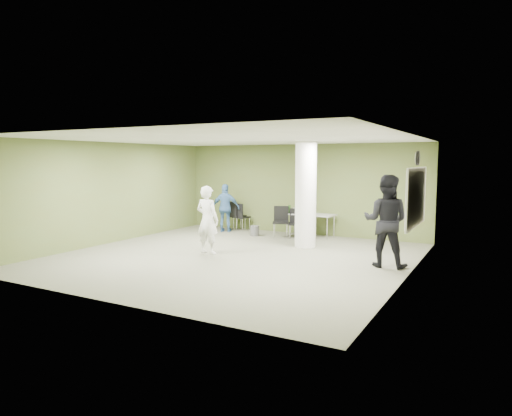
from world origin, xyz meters
The scene contains 17 objects.
floor centered at (0.00, 0.00, 0.00)m, with size 8.00×8.00×0.00m, color #585A47.
ceiling centered at (0.00, 0.00, 2.80)m, with size 8.00×8.00×0.00m, color white.
wall_back centered at (0.00, 4.00, 1.40)m, with size 8.00×0.02×2.80m, color #555E2C.
wall_left centered at (-4.00, 0.00, 1.40)m, with size 0.02×8.00×2.80m, color #555E2C.
wall_right_cream centered at (4.00, 0.00, 1.40)m, with size 0.02×8.00×2.80m, color beige.
column centered at (1.00, 2.00, 1.40)m, with size 0.56×0.56×2.80m, color silver.
whiteboard centered at (3.92, 1.20, 1.50)m, with size 0.05×2.30×1.30m.
wall_clock centered at (3.92, 1.20, 2.35)m, with size 0.06×0.32×0.32m.
folding_table centered at (0.50, 3.54, 0.65)m, with size 1.51×0.74×0.95m.
wastebasket centered at (-1.03, 2.89, 0.15)m, with size 0.27×0.27×0.31m, color #4C4C4C.
chair_back_left centered at (-2.15, 3.57, 0.56)m, with size 0.59×0.59×0.95m.
chair_back_right centered at (-1.95, 3.57, 0.53)m, with size 0.52×0.52×0.90m.
chair_table_left centered at (-0.24, 3.09, 0.54)m, with size 0.60×0.60×0.93m.
chair_table_right centered at (0.20, 3.22, 0.50)m, with size 0.55×0.55×0.87m.
woman_white centered at (-0.77, 0.00, 0.84)m, with size 0.61×0.40×1.68m, color white.
man_black centered at (3.40, 0.70, 1.00)m, with size 0.97×0.76×2.00m, color black.
man_blue centered at (-2.23, 3.14, 0.77)m, with size 0.91×0.38×1.54m, color #3C6595.
Camera 1 is at (5.59, -9.20, 2.30)m, focal length 32.00 mm.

